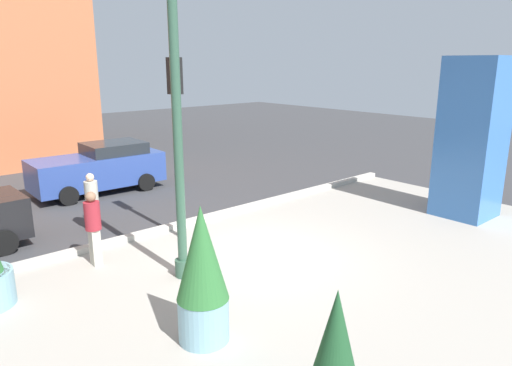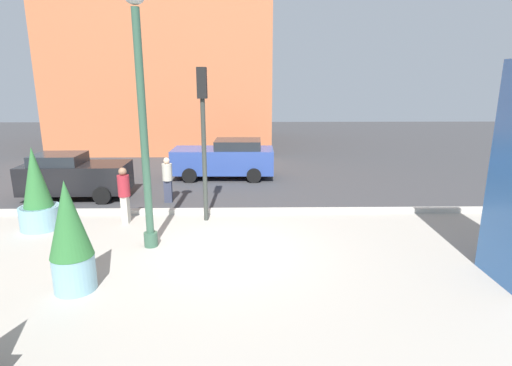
# 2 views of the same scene
# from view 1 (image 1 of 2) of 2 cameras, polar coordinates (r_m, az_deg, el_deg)

# --- Properties ---
(ground_plane) EXTENTS (60.00, 60.00, 0.00)m
(ground_plane) POSITION_cam_1_polar(r_m,az_deg,el_deg) (14.56, -9.97, -4.15)
(ground_plane) COLOR #38383A
(plaza_pavement) EXTENTS (18.00, 10.00, 0.02)m
(plaza_pavement) POSITION_cam_1_polar(r_m,az_deg,el_deg) (10.27, 8.20, -12.32)
(plaza_pavement) COLOR #9E998E
(plaza_pavement) RESTS_ON ground_plane
(curb_strip) EXTENTS (18.00, 0.24, 0.16)m
(curb_strip) POSITION_cam_1_polar(r_m,az_deg,el_deg) (13.83, -8.08, -4.74)
(curb_strip) COLOR #B7B2A8
(curb_strip) RESTS_ON ground_plane
(lamp_post) EXTENTS (0.44, 0.44, 6.34)m
(lamp_post) POSITION_cam_1_polar(r_m,az_deg,el_deg) (9.78, -9.52, 5.36)
(lamp_post) COLOR #335642
(lamp_post) RESTS_ON ground_plane
(art_pillar_blue) EXTENTS (1.57, 1.57, 4.79)m
(art_pillar_blue) POSITION_cam_1_polar(r_m,az_deg,el_deg) (15.42, 24.83, 4.93)
(art_pillar_blue) COLOR #3870BC
(art_pillar_blue) RESTS_ON ground_plane
(potted_plant_mid_plaza) EXTENTS (0.88, 0.88, 2.41)m
(potted_plant_mid_plaza) POSITION_cam_1_polar(r_m,az_deg,el_deg) (7.91, -6.57, -11.05)
(potted_plant_mid_plaza) COLOR #7AA8B7
(potted_plant_mid_plaza) RESTS_ON ground_plane
(traffic_light_corner) EXTENTS (0.28, 0.42, 4.73)m
(traffic_light_corner) POSITION_cam_1_polar(r_m,az_deg,el_deg) (12.20, -9.69, 7.63)
(traffic_light_corner) COLOR #333833
(traffic_light_corner) RESTS_ON ground_plane
(car_far_lane) EXTENTS (4.57, 2.18, 1.75)m
(car_far_lane) POSITION_cam_1_polar(r_m,az_deg,el_deg) (17.89, -18.52, 1.77)
(car_far_lane) COLOR #2D4793
(car_far_lane) RESTS_ON ground_plane
(pedestrian_crossing) EXTENTS (0.37, 0.37, 1.67)m
(pedestrian_crossing) POSITION_cam_1_polar(r_m,az_deg,el_deg) (13.73, -19.38, -1.88)
(pedestrian_crossing) COLOR #33384C
(pedestrian_crossing) RESTS_ON ground_plane
(pedestrian_on_sidewalk) EXTENTS (0.37, 0.37, 1.78)m
(pedestrian_on_sidewalk) POSITION_cam_1_polar(r_m,az_deg,el_deg) (11.40, -19.24, -4.81)
(pedestrian_on_sidewalk) COLOR #B2AD9E
(pedestrian_on_sidewalk) RESTS_ON ground_plane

